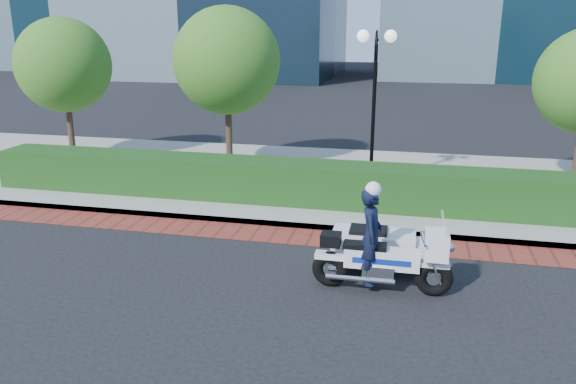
% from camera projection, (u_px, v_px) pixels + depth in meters
% --- Properties ---
extents(ground, '(120.00, 120.00, 0.00)m').
position_uv_depth(ground, '(296.00, 265.00, 10.91)').
color(ground, black).
rests_on(ground, ground).
extents(brick_strip, '(60.00, 1.00, 0.01)m').
position_uv_depth(brick_strip, '(310.00, 237.00, 12.31)').
color(brick_strip, maroon).
rests_on(brick_strip, ground).
extents(sidewalk, '(60.00, 8.00, 0.15)m').
position_uv_depth(sidewalk, '(338.00, 181.00, 16.50)').
color(sidewalk, gray).
rests_on(sidewalk, ground).
extents(hedge_main, '(18.00, 1.20, 1.00)m').
position_uv_depth(hedge_main, '(326.00, 184.00, 14.09)').
color(hedge_main, '#193411').
rests_on(hedge_main, sidewalk).
extents(lamppost, '(1.02, 0.70, 4.21)m').
position_uv_depth(lamppost, '(375.00, 85.00, 14.71)').
color(lamppost, black).
rests_on(lamppost, sidewalk).
extents(tree_a, '(3.00, 3.00, 4.58)m').
position_uv_depth(tree_a, '(63.00, 65.00, 17.94)').
color(tree_a, '#332319').
rests_on(tree_a, sidewalk).
extents(tree_b, '(3.20, 3.20, 4.89)m').
position_uv_depth(tree_b, '(227.00, 61.00, 16.73)').
color(tree_b, '#332319').
rests_on(tree_b, sidewalk).
extents(police_motorcycle, '(2.45, 1.72, 1.98)m').
position_uv_depth(police_motorcycle, '(377.00, 247.00, 10.04)').
color(police_motorcycle, black).
rests_on(police_motorcycle, ground).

